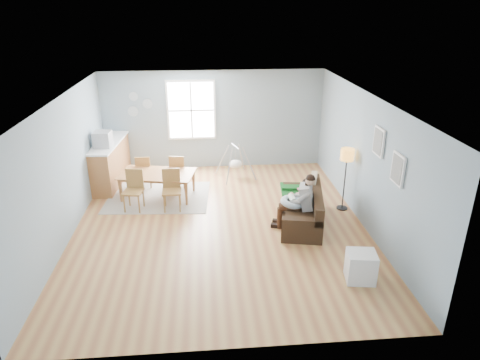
{
  "coord_description": "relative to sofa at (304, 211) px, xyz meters",
  "views": [
    {
      "loc": [
        -0.27,
        -7.97,
        4.37
      ],
      "look_at": [
        0.42,
        0.04,
        1.0
      ],
      "focal_mm": 32.0,
      "sensor_mm": 36.0,
      "label": 1
    }
  ],
  "objects": [
    {
      "name": "wall_plates",
      "position": [
        -3.78,
        3.49,
        1.56
      ],
      "size": [
        0.67,
        0.02,
        0.66
      ],
      "color": "#92A2AF",
      "rests_on": "room"
    },
    {
      "name": "floor_lamp",
      "position": [
        1.03,
        0.56,
        0.91
      ],
      "size": [
        0.29,
        0.29,
        1.43
      ],
      "color": "black",
      "rests_on": "room"
    },
    {
      "name": "green_throw",
      "position": [
        0.05,
        0.63,
        0.22
      ],
      "size": [
        0.93,
        0.82,
        0.04
      ],
      "primitive_type": "cube",
      "rotation": [
        0.0,
        0.0,
        -0.11
      ],
      "color": "#12511B",
      "rests_on": "sofa"
    },
    {
      "name": "window",
      "position": [
        -2.37,
        3.48,
        1.38
      ],
      "size": [
        1.32,
        0.08,
        1.62
      ],
      "color": "white",
      "rests_on": "room"
    },
    {
      "name": "chair_ne",
      "position": [
        -2.73,
        2.1,
        0.22
      ],
      "size": [
        0.45,
        0.45,
        0.87
      ],
      "color": "brown",
      "rests_on": "rug"
    },
    {
      "name": "chair_se",
      "position": [
        -2.82,
        0.93,
        0.26
      ],
      "size": [
        0.43,
        0.43,
        0.93
      ],
      "color": "brown",
      "rests_on": "rug"
    },
    {
      "name": "father",
      "position": [
        -0.17,
        -0.24,
        0.38
      ],
      "size": [
        0.91,
        0.59,
        1.22
      ],
      "color": "gray",
      "rests_on": "sofa"
    },
    {
      "name": "toddler",
      "position": [
        -0.03,
        0.19,
        0.37
      ],
      "size": [
        0.49,
        0.33,
        0.73
      ],
      "color": "silver",
      "rests_on": "sofa"
    },
    {
      "name": "rug",
      "position": [
        -3.2,
        1.54,
        -0.26
      ],
      "size": [
        2.51,
        1.98,
        0.01
      ],
      "primitive_type": "cube",
      "rotation": [
        0.0,
        0.0,
        -0.07
      ],
      "color": "#A49E96",
      "rests_on": "room"
    },
    {
      "name": "monitor",
      "position": [
        -4.49,
        2.14,
        1.04
      ],
      "size": [
        0.43,
        0.41,
        0.38
      ],
      "color": "#A3A3A7",
      "rests_on": "counter"
    },
    {
      "name": "beige_pillow",
      "position": [
        0.29,
        0.44,
        0.42
      ],
      "size": [
        0.26,
        0.46,
        0.45
      ],
      "primitive_type": "cube",
      "rotation": [
        0.0,
        0.0,
        -0.33
      ],
      "color": "#C5B696",
      "rests_on": "sofa"
    },
    {
      "name": "storage_cube",
      "position": [
        0.49,
        -2.1,
        -0.01
      ],
      "size": [
        0.53,
        0.48,
        0.52
      ],
      "color": "white",
      "rests_on": "room"
    },
    {
      "name": "pictures",
      "position": [
        1.19,
        -1.03,
        1.58
      ],
      "size": [
        0.05,
        1.34,
        0.74
      ],
      "color": "white",
      "rests_on": "room"
    },
    {
      "name": "baby_swing",
      "position": [
        -1.25,
        2.62,
        0.13
      ],
      "size": [
        1.08,
        1.09,
        0.88
      ],
      "color": "#A3A3A7",
      "rests_on": "room"
    },
    {
      "name": "chair_sw",
      "position": [
        -3.66,
        0.98,
        0.26
      ],
      "size": [
        0.48,
        0.48,
        0.92
      ],
      "color": "brown",
      "rests_on": "rug"
    },
    {
      "name": "chair_nw",
      "position": [
        -3.58,
        2.16,
        0.21
      ],
      "size": [
        0.39,
        0.39,
        0.85
      ],
      "color": "brown",
      "rests_on": "rug"
    },
    {
      "name": "counter",
      "position": [
        -4.47,
        2.52,
        0.3
      ],
      "size": [
        0.76,
        2.04,
        1.12
      ],
      "color": "olive",
      "rests_on": "room"
    },
    {
      "name": "nursing_pillow",
      "position": [
        -0.31,
        -0.21,
        0.32
      ],
      "size": [
        0.58,
        0.57,
        0.2
      ],
      "primitive_type": "torus",
      "rotation": [
        0.0,
        0.14,
        -0.19
      ],
      "color": "silver",
      "rests_on": "father"
    },
    {
      "name": "dining_table",
      "position": [
        -3.2,
        1.54,
        0.04
      ],
      "size": [
        1.89,
        1.28,
        0.61
      ],
      "primitive_type": "imported",
      "rotation": [
        0.0,
        0.0,
        -0.2
      ],
      "color": "olive",
      "rests_on": "rug"
    },
    {
      "name": "room",
      "position": [
        -1.77,
        0.02,
        2.15
      ],
      "size": [
        8.4,
        9.4,
        3.9
      ],
      "color": "#AF693E"
    },
    {
      "name": "sofa",
      "position": [
        0.0,
        0.0,
        0.0
      ],
      "size": [
        1.15,
        1.99,
        0.76
      ],
      "color": "black",
      "rests_on": "room"
    },
    {
      "name": "infant",
      "position": [
        -0.3,
        -0.18,
        0.4
      ],
      "size": [
        0.13,
        0.35,
        0.13
      ],
      "color": "silver",
      "rests_on": "nursing_pillow"
    }
  ]
}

